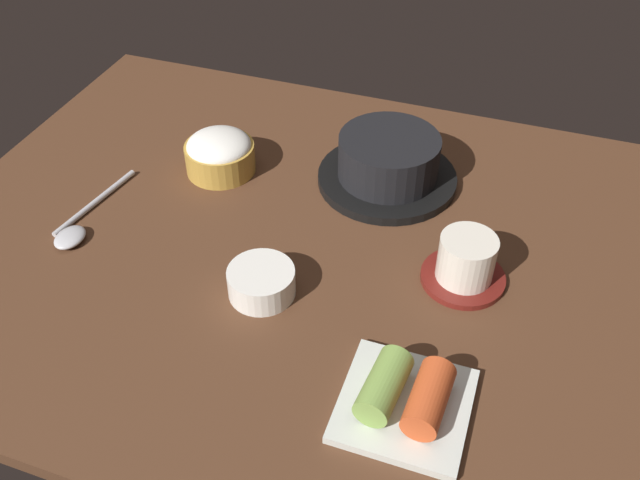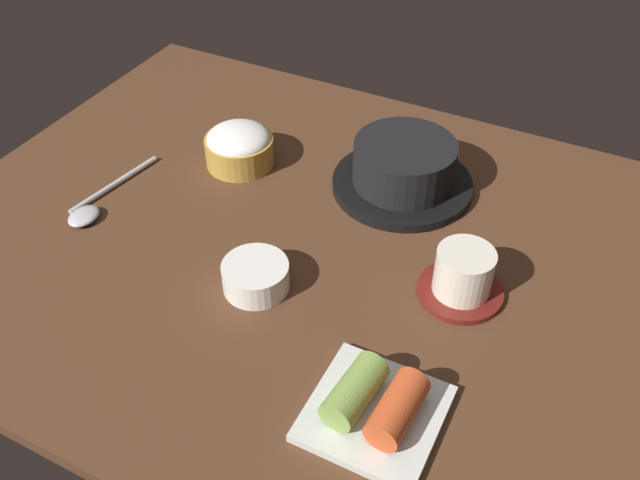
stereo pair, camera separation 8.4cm
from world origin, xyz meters
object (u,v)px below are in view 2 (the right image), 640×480
at_px(stone_pot, 404,168).
at_px(banchan_cup_center, 256,275).
at_px(rice_bowl, 239,146).
at_px(kimchi_plate, 375,406).
at_px(tea_cup_with_saucer, 463,275).
at_px(spoon, 94,206).

distance_m(stone_pot, banchan_cup_center, 0.27).
distance_m(rice_bowl, kimchi_plate, 0.47).
height_order(banchan_cup_center, kimchi_plate, kimchi_plate).
distance_m(stone_pot, tea_cup_with_saucer, 0.21).
xyz_separation_m(rice_bowl, kimchi_plate, (0.35, -0.31, -0.01)).
relative_size(rice_bowl, kimchi_plate, 0.77).
distance_m(rice_bowl, tea_cup_with_saucer, 0.39).
xyz_separation_m(rice_bowl, tea_cup_with_saucer, (0.37, -0.11, 0.00)).
relative_size(stone_pot, spoon, 1.11).
bearing_deg(stone_pot, tea_cup_with_saucer, -49.11).
height_order(kimchi_plate, spoon, kimchi_plate).
relative_size(tea_cup_with_saucer, spoon, 0.57).
bearing_deg(kimchi_plate, tea_cup_with_saucer, 83.81).
relative_size(banchan_cup_center, spoon, 0.45).
bearing_deg(kimchi_plate, banchan_cup_center, 152.63).
distance_m(stone_pot, rice_bowl, 0.24).
bearing_deg(spoon, stone_pot, 33.32).
relative_size(stone_pot, tea_cup_with_saucer, 1.92).
bearing_deg(rice_bowl, spoon, -123.32).
height_order(rice_bowl, tea_cup_with_saucer, tea_cup_with_saucer).
height_order(stone_pot, kimchi_plate, stone_pot).
xyz_separation_m(banchan_cup_center, kimchi_plate, (0.20, -0.10, -0.00)).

